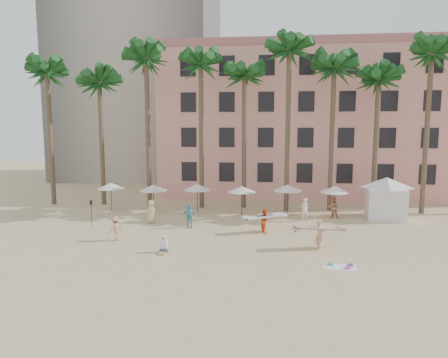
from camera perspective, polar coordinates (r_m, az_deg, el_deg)
ground at (r=23.58m, az=2.97°, el=-11.70°), size 120.00×120.00×0.00m
pink_hotel at (r=48.56m, az=13.21°, el=7.66°), size 35.00×14.00×16.00m
grey_tower at (r=65.52m, az=-11.97°, el=22.68°), size 22.00×18.00×50.00m
palm_row at (r=37.58m, az=5.29°, el=15.49°), size 44.40×5.40×16.30m
umbrella_row at (r=35.40m, az=-0.68°, el=-1.27°), size 22.50×2.70×2.73m
cabana at (r=36.34m, az=22.15°, el=-2.02°), size 5.02×5.02×3.50m
beach_towel at (r=23.61m, az=16.34°, el=-11.90°), size 1.87×1.13×0.14m
carrier_yellow at (r=26.33m, az=13.50°, el=-7.41°), size 3.29×1.50×1.92m
carrier_white at (r=29.54m, az=5.85°, el=-5.85°), size 2.86×1.76×1.76m
beachgoers at (r=31.34m, az=-0.80°, el=-5.09°), size 16.93×9.52×1.91m
paddle at (r=31.90m, az=-18.43°, el=-4.33°), size 0.18×0.04×2.23m
seated_man at (r=25.29m, az=-8.62°, el=-9.58°), size 0.46×0.80×1.04m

